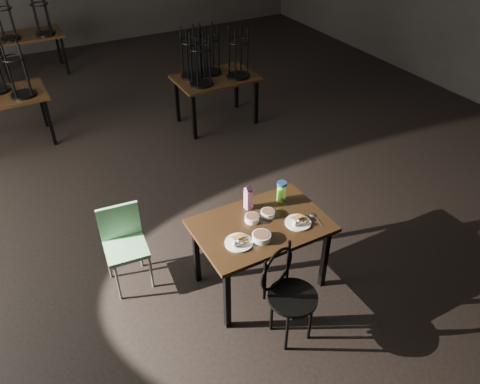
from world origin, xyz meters
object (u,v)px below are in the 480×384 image
main_table (261,230)px  juice_carton (248,198)px  bentwood_chair (286,289)px  school_chair (124,240)px  water_bottle (281,191)px

main_table → juice_carton: bearing=87.8°
bentwood_chair → school_chair: bentwood_chair is taller
main_table → water_bottle: (0.35, 0.22, 0.18)m
main_table → school_chair: (-1.10, 0.67, -0.17)m
main_table → bentwood_chair: size_ratio=1.35×
school_chair → juice_carton: bearing=-14.3°
main_table → school_chair: school_chair is taller
water_bottle → bentwood_chair: 0.99m
juice_carton → main_table: bearing=-92.2°
bentwood_chair → main_table: bearing=60.2°
bentwood_chair → school_chair: (-1.00, 1.27, -0.03)m
juice_carton → school_chair: juice_carton is taller
main_table → school_chair: bearing=148.7°
bentwood_chair → water_bottle: bearing=41.0°
school_chair → main_table: bearing=-25.3°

